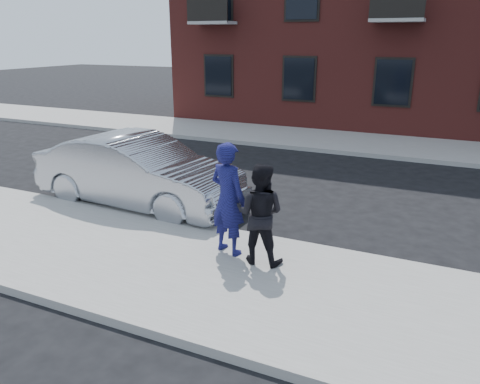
% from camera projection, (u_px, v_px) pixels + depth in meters
% --- Properties ---
extents(ground, '(100.00, 100.00, 0.00)m').
position_uv_depth(ground, '(265.00, 285.00, 7.68)').
color(ground, black).
rests_on(ground, ground).
extents(near_sidewalk, '(50.00, 3.50, 0.15)m').
position_uv_depth(near_sidewalk, '(259.00, 288.00, 7.44)').
color(near_sidewalk, gray).
rests_on(near_sidewalk, ground).
extents(near_curb, '(50.00, 0.10, 0.15)m').
position_uv_depth(near_curb, '(295.00, 245.00, 8.99)').
color(near_curb, '#999691').
rests_on(near_curb, ground).
extents(far_sidewalk, '(50.00, 3.50, 0.15)m').
position_uv_depth(far_sidewalk, '(378.00, 145.00, 17.35)').
color(far_sidewalk, gray).
rests_on(far_sidewalk, ground).
extents(far_curb, '(50.00, 0.10, 0.15)m').
position_uv_depth(far_curb, '(369.00, 155.00, 15.80)').
color(far_curb, '#999691').
rests_on(far_curb, ground).
extents(silver_sedan, '(5.23, 2.07, 1.69)m').
position_uv_depth(silver_sedan, '(138.00, 172.00, 11.04)').
color(silver_sedan, '#999BA3').
rests_on(silver_sedan, ground).
extents(man_hoodie, '(0.85, 0.68, 2.03)m').
position_uv_depth(man_hoodie, '(228.00, 199.00, 8.21)').
color(man_hoodie, navy).
rests_on(man_hoodie, near_sidewalk).
extents(man_peacoat, '(0.90, 0.72, 1.76)m').
position_uv_depth(man_peacoat, '(260.00, 214.00, 7.89)').
color(man_peacoat, black).
rests_on(man_peacoat, near_sidewalk).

